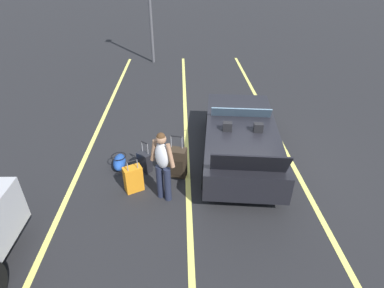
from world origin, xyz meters
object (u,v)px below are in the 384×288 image
object	(u,v)px
suitcase_large_black	(176,162)
suitcase_small_carryon	(145,162)
suitcase_medium_bright	(133,179)
duffel_bag	(119,162)
traveler_person	(163,163)
convertible_car	(240,135)

from	to	relation	value
suitcase_large_black	suitcase_small_carryon	xyz separation A→B (m)	(0.22, 0.78, -0.12)
suitcase_medium_bright	duffel_bag	world-z (taller)	suitcase_medium_bright
traveler_person	suitcase_medium_bright	bearing A→B (deg)	98.86
suitcase_medium_bright	suitcase_small_carryon	bearing A→B (deg)	-39.48
convertible_car	traveler_person	distance (m)	2.57
convertible_car	suitcase_medium_bright	world-z (taller)	convertible_car
traveler_person	duffel_bag	bearing A→B (deg)	76.47
suitcase_large_black	suitcase_medium_bright	distance (m)	1.09
convertible_car	suitcase_medium_bright	xyz separation A→B (m)	(-1.37, 2.62, -0.28)
convertible_car	suitcase_small_carryon	distance (m)	2.55
duffel_bag	traveler_person	world-z (taller)	traveler_person
suitcase_small_carryon	traveler_person	size ratio (longest dim) A/B	0.48
suitcase_medium_bright	suitcase_small_carryon	distance (m)	0.76
convertible_car	duffel_bag	distance (m)	3.16
suitcase_small_carryon	duffel_bag	xyz separation A→B (m)	(0.15, 0.65, -0.10)
suitcase_large_black	convertible_car	bearing A→B (deg)	131.46
convertible_car	traveler_person	size ratio (longest dim) A/B	2.64
duffel_bag	traveler_person	distance (m)	1.83
suitcase_medium_bright	traveler_person	bearing A→B (deg)	-138.70
suitcase_large_black	traveler_person	distance (m)	1.02
convertible_car	suitcase_small_carryon	xyz separation A→B (m)	(-0.63, 2.44, -0.34)
suitcase_small_carryon	traveler_person	distance (m)	1.34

